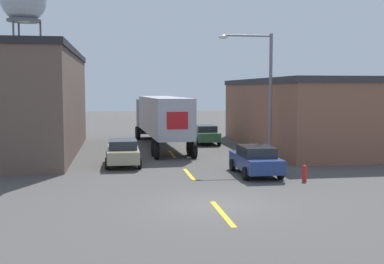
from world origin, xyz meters
The scene contains 11 objects.
ground_plane centered at (0.00, 0.00, 0.00)m, with size 160.00×160.00×0.00m, color #4C4947.
road_centerline centered at (0.00, 6.80, 0.00)m, with size 0.20×19.72×0.01m.
warehouse_left centered at (-10.75, 16.89, 3.61)m, with size 8.66×18.31×7.21m.
warehouse_right centered at (11.89, 17.57, 2.65)m, with size 10.93×18.63×5.28m.
semi_truck centered at (-0.37, 19.65, 2.38)m, with size 3.46×15.75×3.90m.
parked_car_right_far centered at (3.42, 20.79, 0.81)m, with size 2.02×4.38×1.54m.
parked_car_left_far centered at (-3.42, 10.41, 0.81)m, with size 2.02×4.38×1.54m.
parked_car_right_near centered at (3.42, 6.16, 0.81)m, with size 2.02×4.38×1.54m.
water_tower centered at (-16.63, 54.36, 16.90)m, with size 6.36×6.36×20.28m.
street_lamp centered at (5.10, 10.33, 4.64)m, with size 3.36×0.32×7.84m.
fire_hydrant centered at (5.30, 4.10, 0.40)m, with size 0.22×0.22×0.81m.
Camera 1 is at (-3.74, -18.00, 4.51)m, focal length 45.00 mm.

